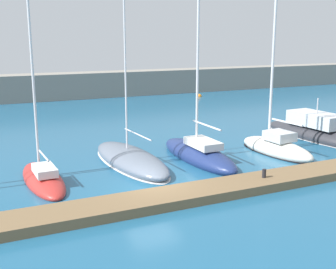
% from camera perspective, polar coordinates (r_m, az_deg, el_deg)
% --- Properties ---
extents(ground_plane, '(120.00, 120.00, 0.00)m').
position_cam_1_polar(ground_plane, '(21.67, -2.03, -7.20)').
color(ground_plane, '#1E567A').
extents(dock_pier, '(44.22, 2.07, 0.44)m').
position_cam_1_polar(dock_pier, '(19.94, 0.19, -8.31)').
color(dock_pier, brown).
rests_on(dock_pier, ground_plane).
extents(breakwater_seawall, '(108.00, 3.46, 3.08)m').
position_cam_1_polar(breakwater_seawall, '(53.84, -16.66, 5.97)').
color(breakwater_seawall, gray).
rests_on(breakwater_seawall, ground_plane).
extents(sailboat_red_fourth, '(1.98, 6.41, 12.28)m').
position_cam_1_polar(sailboat_red_fourth, '(23.52, -16.08, -5.46)').
color(sailboat_red_fourth, '#B72D28').
rests_on(sailboat_red_fourth, ground_plane).
extents(sailboat_slate_fifth, '(3.22, 8.72, 17.41)m').
position_cam_1_polar(sailboat_slate_fifth, '(25.88, -4.96, -3.19)').
color(sailboat_slate_fifth, slate).
rests_on(sailboat_slate_fifth, ground_plane).
extents(sailboat_navy_sixth, '(2.23, 8.01, 14.02)m').
position_cam_1_polar(sailboat_navy_sixth, '(26.73, 4.02, -2.47)').
color(sailboat_navy_sixth, navy).
rests_on(sailboat_navy_sixth, ground_plane).
extents(sailboat_ivory_seventh, '(2.48, 6.21, 10.12)m').
position_cam_1_polar(sailboat_ivory_seventh, '(28.94, 14.05, -1.62)').
color(sailboat_ivory_seventh, silver).
rests_on(sailboat_ivory_seventh, ground_plane).
extents(motorboat_charcoal_eighth, '(3.14, 10.15, 3.45)m').
position_cam_1_polar(motorboat_charcoal_eighth, '(34.00, 18.86, 0.29)').
color(motorboat_charcoal_eighth, '#2D2D33').
rests_on(motorboat_charcoal_eighth, ground_plane).
extents(mooring_buoy_orange, '(0.72, 0.72, 0.72)m').
position_cam_1_polar(mooring_buoy_orange, '(55.03, 4.07, 4.99)').
color(mooring_buoy_orange, orange).
rests_on(mooring_buoy_orange, ground_plane).
extents(dock_bollard, '(0.20, 0.20, 0.44)m').
position_cam_1_polar(dock_bollard, '(22.45, 12.50, -5.00)').
color(dock_bollard, black).
rests_on(dock_bollard, dock_pier).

